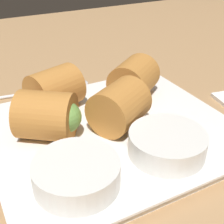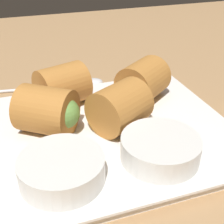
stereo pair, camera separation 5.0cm
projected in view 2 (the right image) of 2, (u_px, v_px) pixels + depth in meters
The scene contains 9 objects.
table_surface at pixel (98, 163), 36.36cm from camera, with size 180.00×140.00×2.00cm.
serving_plate at pixel (112, 133), 38.63cm from camera, with size 28.96×25.37×1.50cm.
roll_front_left at pixel (122, 106), 37.29cm from camera, with size 8.18×7.95×5.63cm.
roll_front_right at pixel (145, 80), 43.62cm from camera, with size 8.34×8.21×5.63cm.
roll_back_left at pixel (65, 85), 42.21cm from camera, with size 7.82×7.31×5.63cm.
roll_back_right at pixel (50, 111), 36.24cm from camera, with size 8.35×8.22×5.63cm.
dipping_bowl_near at pixel (160, 148), 32.50cm from camera, with size 8.35×8.35×2.58cm.
dipping_bowl_far at pixel (62, 168), 29.72cm from camera, with size 8.35×8.35×2.58cm.
spoon at pixel (77, 84), 51.31cm from camera, with size 18.43×4.04×1.12cm.
Camera 2 is at (7.57, 27.26, 24.67)cm, focal length 50.00 mm.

